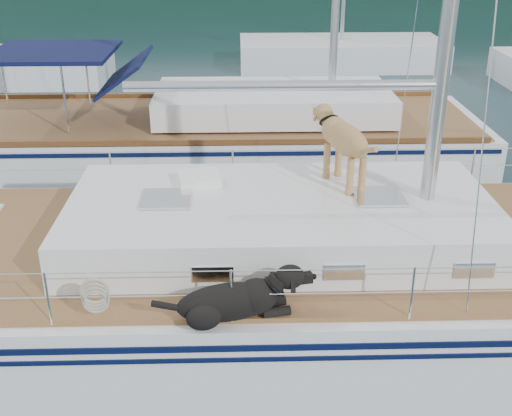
{
  "coord_description": "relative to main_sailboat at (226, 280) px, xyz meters",
  "views": [
    {
      "loc": [
        0.29,
        -7.16,
        4.96
      ],
      "look_at": [
        0.5,
        0.2,
        1.6
      ],
      "focal_mm": 45.0,
      "sensor_mm": 36.0,
      "label": 1
    }
  ],
  "objects": [
    {
      "name": "ground",
      "position": [
        -0.1,
        0.0,
        -0.68
      ],
      "size": [
        120.0,
        120.0,
        0.0
      ],
      "primitive_type": "plane",
      "color": "black",
      "rests_on": "ground"
    },
    {
      "name": "main_sailboat",
      "position": [
        0.0,
        0.0,
        0.0
      ],
      "size": [
        12.0,
        3.96,
        14.01
      ],
      "color": "white",
      "rests_on": "ground"
    },
    {
      "name": "neighbor_sailboat",
      "position": [
        -0.17,
        5.8,
        -0.05
      ],
      "size": [
        11.0,
        3.5,
        13.3
      ],
      "color": "white",
      "rests_on": "ground"
    },
    {
      "name": "bg_boat_center",
      "position": [
        3.9,
        16.0,
        -0.23
      ],
      "size": [
        7.2,
        3.0,
        11.65
      ],
      "color": "white",
      "rests_on": "ground"
    }
  ]
}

